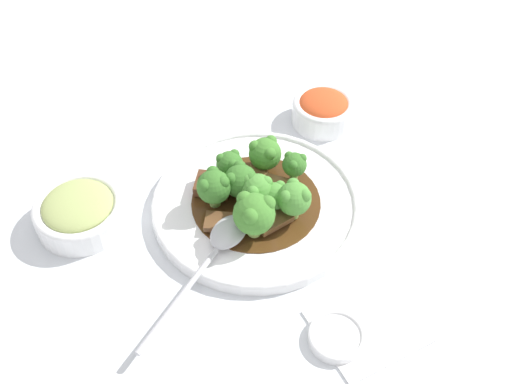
# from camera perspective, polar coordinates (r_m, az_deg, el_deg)

# --- Properties ---
(ground_plane) EXTENTS (4.00, 4.00, 0.00)m
(ground_plane) POSITION_cam_1_polar(r_m,az_deg,el_deg) (0.82, 0.00, -1.61)
(ground_plane) COLOR silver
(main_plate) EXTENTS (0.28, 0.28, 0.02)m
(main_plate) POSITION_cam_1_polar(r_m,az_deg,el_deg) (0.81, 0.00, -1.14)
(main_plate) COLOR white
(main_plate) RESTS_ON ground_plane
(beef_strip_0) EXTENTS (0.06, 0.05, 0.01)m
(beef_strip_0) POSITION_cam_1_polar(r_m,az_deg,el_deg) (0.78, -2.93, -2.92)
(beef_strip_0) COLOR brown
(beef_strip_0) RESTS_ON main_plate
(beef_strip_1) EXTENTS (0.06, 0.06, 0.01)m
(beef_strip_1) POSITION_cam_1_polar(r_m,az_deg,el_deg) (0.82, 1.90, 0.51)
(beef_strip_1) COLOR brown
(beef_strip_1) RESTS_ON main_plate
(beef_strip_2) EXTENTS (0.05, 0.06, 0.01)m
(beef_strip_2) POSITION_cam_1_polar(r_m,az_deg,el_deg) (0.82, -0.09, 1.10)
(beef_strip_2) COLOR brown
(beef_strip_2) RESTS_ON main_plate
(beef_strip_3) EXTENTS (0.06, 0.04, 0.01)m
(beef_strip_3) POSITION_cam_1_polar(r_m,az_deg,el_deg) (0.78, 1.62, -2.69)
(beef_strip_3) COLOR brown
(beef_strip_3) RESTS_ON main_plate
(beef_strip_4) EXTENTS (0.06, 0.05, 0.01)m
(beef_strip_4) POSITION_cam_1_polar(r_m,az_deg,el_deg) (0.82, -4.13, 0.71)
(beef_strip_4) COLOR #56331E
(beef_strip_4) RESTS_ON main_plate
(broccoli_floret_0) EXTENTS (0.04, 0.04, 0.05)m
(broccoli_floret_0) POSITION_cam_1_polar(r_m,az_deg,el_deg) (0.78, -0.02, 0.16)
(broccoli_floret_0) COLOR #7FA84C
(broccoli_floret_0) RESTS_ON main_plate
(broccoli_floret_1) EXTENTS (0.04, 0.04, 0.04)m
(broccoli_floret_1) POSITION_cam_1_polar(r_m,az_deg,el_deg) (0.78, 1.85, -0.34)
(broccoli_floret_1) COLOR #7FA84C
(broccoli_floret_1) RESTS_ON main_plate
(broccoli_floret_2) EXTENTS (0.05, 0.05, 0.05)m
(broccoli_floret_2) POSITION_cam_1_polar(r_m,az_deg,el_deg) (0.79, -1.47, 1.09)
(broccoli_floret_2) COLOR #8EB756
(broccoli_floret_2) RESTS_ON main_plate
(broccoli_floret_3) EXTENTS (0.05, 0.05, 0.06)m
(broccoli_floret_3) POSITION_cam_1_polar(r_m,az_deg,el_deg) (0.74, -0.18, -2.05)
(broccoli_floret_3) COLOR #8EB756
(broccoli_floret_3) RESTS_ON main_plate
(broccoli_floret_4) EXTENTS (0.05, 0.05, 0.05)m
(broccoli_floret_4) POSITION_cam_1_polar(r_m,az_deg,el_deg) (0.83, 0.87, 3.73)
(broccoli_floret_4) COLOR #8EB756
(broccoli_floret_4) RESTS_ON main_plate
(broccoli_floret_5) EXTENTS (0.04, 0.04, 0.06)m
(broccoli_floret_5) POSITION_cam_1_polar(r_m,az_deg,el_deg) (0.76, 3.66, -0.60)
(broccoli_floret_5) COLOR #7FA84C
(broccoli_floret_5) RESTS_ON main_plate
(broccoli_floret_6) EXTENTS (0.03, 0.03, 0.04)m
(broccoli_floret_6) POSITION_cam_1_polar(r_m,az_deg,el_deg) (0.82, 3.68, 2.64)
(broccoli_floret_6) COLOR #7FA84C
(broccoli_floret_6) RESTS_ON main_plate
(broccoli_floret_7) EXTENTS (0.04, 0.04, 0.05)m
(broccoli_floret_7) POSITION_cam_1_polar(r_m,az_deg,el_deg) (0.81, -2.52, 2.67)
(broccoli_floret_7) COLOR #8EB756
(broccoli_floret_7) RESTS_ON main_plate
(broccoli_floret_8) EXTENTS (0.05, 0.05, 0.06)m
(broccoli_floret_8) POSITION_cam_1_polar(r_m,az_deg,el_deg) (0.78, -4.03, 0.54)
(broccoli_floret_8) COLOR #7FA84C
(broccoli_floret_8) RESTS_ON main_plate
(serving_spoon) EXTENTS (0.17, 0.18, 0.01)m
(serving_spoon) POSITION_cam_1_polar(r_m,az_deg,el_deg) (0.75, -3.42, -4.89)
(serving_spoon) COLOR #B7B7BC
(serving_spoon) RESTS_ON main_plate
(side_bowl_kimchi) EXTENTS (0.10, 0.10, 0.05)m
(side_bowl_kimchi) POSITION_cam_1_polar(r_m,az_deg,el_deg) (0.94, 6.40, 7.84)
(side_bowl_kimchi) COLOR white
(side_bowl_kimchi) RESTS_ON ground_plane
(side_bowl_appetizer) EXTENTS (0.12, 0.12, 0.05)m
(side_bowl_appetizer) POSITION_cam_1_polar(r_m,az_deg,el_deg) (0.82, -16.47, -1.75)
(side_bowl_appetizer) COLOR white
(side_bowl_appetizer) RESTS_ON ground_plane
(sauce_dish) EXTENTS (0.07, 0.07, 0.01)m
(sauce_dish) POSITION_cam_1_polar(r_m,az_deg,el_deg) (0.71, 7.69, -13.47)
(sauce_dish) COLOR white
(sauce_dish) RESTS_ON ground_plane
(paper_napkin) EXTENTS (0.14, 0.13, 0.01)m
(paper_napkin) POSITION_cam_1_polar(r_m,az_deg,el_deg) (0.72, 10.60, -12.37)
(paper_napkin) COLOR white
(paper_napkin) RESTS_ON ground_plane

